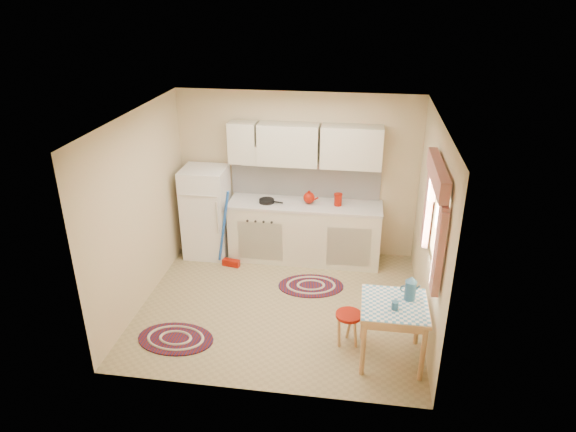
# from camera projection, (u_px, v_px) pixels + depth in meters

# --- Properties ---
(room_shell) EXTENTS (3.64, 3.60, 2.52)m
(room_shell) POSITION_uv_depth(u_px,v_px,m) (295.00, 186.00, 6.33)
(room_shell) COLOR tan
(room_shell) RESTS_ON ground
(fridge) EXTENTS (0.65, 0.60, 1.40)m
(fridge) POSITION_uv_depth(u_px,v_px,m) (206.00, 212.00, 7.81)
(fridge) COLOR white
(fridge) RESTS_ON ground
(broom) EXTENTS (0.30, 0.17, 1.20)m
(broom) POSITION_uv_depth(u_px,v_px,m) (229.00, 230.00, 7.48)
(broom) COLOR blue
(broom) RESTS_ON ground
(base_cabinets) EXTENTS (2.25, 0.60, 0.88)m
(base_cabinets) POSITION_uv_depth(u_px,v_px,m) (305.00, 233.00, 7.76)
(base_cabinets) COLOR beige
(base_cabinets) RESTS_ON ground
(countertop) EXTENTS (2.27, 0.62, 0.04)m
(countertop) POSITION_uv_depth(u_px,v_px,m) (305.00, 205.00, 7.57)
(countertop) COLOR silver
(countertop) RESTS_ON base_cabinets
(frying_pan) EXTENTS (0.26, 0.26, 0.05)m
(frying_pan) POSITION_uv_depth(u_px,v_px,m) (267.00, 201.00, 7.59)
(frying_pan) COLOR black
(frying_pan) RESTS_ON countertop
(red_kettle) EXTENTS (0.24, 0.23, 0.19)m
(red_kettle) POSITION_uv_depth(u_px,v_px,m) (309.00, 198.00, 7.52)
(red_kettle) COLOR #9D1305
(red_kettle) RESTS_ON countertop
(red_canister) EXTENTS (0.14, 0.14, 0.16)m
(red_canister) POSITION_uv_depth(u_px,v_px,m) (338.00, 200.00, 7.47)
(red_canister) COLOR #9D1305
(red_canister) RESTS_ON countertop
(table) EXTENTS (0.72, 0.72, 0.72)m
(table) POSITION_uv_depth(u_px,v_px,m) (392.00, 332.00, 5.67)
(table) COLOR tan
(table) RESTS_ON ground
(stool) EXTENTS (0.35, 0.35, 0.42)m
(stool) POSITION_uv_depth(u_px,v_px,m) (348.00, 329.00, 5.97)
(stool) COLOR #9D1305
(stool) RESTS_ON ground
(coffee_pot) EXTENTS (0.17, 0.15, 0.31)m
(coffee_pot) POSITION_uv_depth(u_px,v_px,m) (411.00, 288.00, 5.55)
(coffee_pot) COLOR #29597D
(coffee_pot) RESTS_ON table
(mug) EXTENTS (0.09, 0.09, 0.10)m
(mug) POSITION_uv_depth(u_px,v_px,m) (395.00, 306.00, 5.42)
(mug) COLOR #29597D
(mug) RESTS_ON table
(rug_center) EXTENTS (0.99, 0.73, 0.02)m
(rug_center) POSITION_uv_depth(u_px,v_px,m) (311.00, 286.00, 7.20)
(rug_center) COLOR #67150B
(rug_center) RESTS_ON ground
(rug_left) EXTENTS (0.95, 0.65, 0.02)m
(rug_left) POSITION_uv_depth(u_px,v_px,m) (176.00, 339.00, 6.12)
(rug_left) COLOR #67150B
(rug_left) RESTS_ON ground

